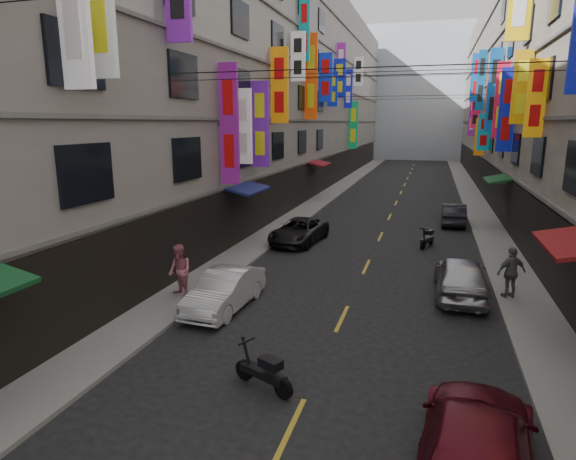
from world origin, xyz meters
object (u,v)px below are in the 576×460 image
Objects in this scene: car_left_far at (299,231)px; pedestrian_rfar at (511,272)px; pedestrian_lfar at (180,271)px; car_right_far at (453,214)px; scooter_far_right at (428,239)px; car_left_mid at (225,290)px; scooter_crossing at (264,372)px; car_right_near at (476,446)px; car_right_mid at (461,277)px.

pedestrian_rfar is (9.44, -6.02, 0.41)m from car_left_far.
car_right_far is at bearing 90.79° from pedestrian_lfar.
scooter_far_right is 6.39m from car_right_far.
scooter_crossing is at bearing -53.67° from car_left_mid.
car_left_far is 10.77m from car_right_far.
car_right_near is at bearing 51.07° from pedestrian_rfar.
pedestrian_lfar reaches higher than car_left_mid.
car_left_far is at bearing -57.95° from car_right_near.
scooter_far_right is 0.43× the size of car_left_mid.
pedestrian_lfar is 1.03× the size of pedestrian_rfar.
scooter_crossing is 4.91m from car_right_near.
scooter_far_right is 0.44× the size of car_right_far.
pedestrian_rfar is at bearing -13.83° from scooter_crossing.
pedestrian_lfar is at bearing -11.93° from pedestrian_rfar.
scooter_far_right is 13.30m from pedestrian_lfar.
car_left_far is at bearing 42.33° from car_right_far.
car_left_mid is 0.91× the size of car_right_mid.
car_right_far is (0.47, 23.11, -0.05)m from car_right_near.
car_right_near reaches higher than car_left_far.
pedestrian_lfar is (-9.64, -3.17, 0.32)m from car_right_mid.
scooter_crossing is 10.35m from pedestrian_rfar.
scooter_crossing is 9.31m from car_right_mid.
scooter_crossing is 0.91× the size of pedestrian_rfar.
car_right_far is (5.03, 21.30, 0.22)m from scooter_crossing.
pedestrian_rfar reaches higher than car_left_far.
pedestrian_lfar is (-1.88, 0.36, 0.40)m from car_left_mid.
scooter_crossing is at bearing 76.98° from car_right_far.
car_left_mid is at bearing 20.93° from pedestrian_lfar.
scooter_far_right is 0.40× the size of car_right_mid.
car_left_mid reaches higher than car_right_far.
car_left_far is 1.03× the size of car_right_mid.
car_right_near is (1.00, -16.89, 0.27)m from scooter_far_right.
pedestrian_rfar reaches higher than scooter_crossing.
car_right_near is at bearing 88.08° from car_right_mid.
scooter_crossing is 0.42× the size of car_left_mid.
car_left_mid is 10.11m from pedestrian_rfar.
scooter_far_right is at bearing -80.77° from car_right_mid.
car_left_far is at bearing 92.58° from car_left_mid.
car_right_far is at bearing -111.79° from pedestrian_rfar.
scooter_crossing is at bearing 23.27° from pedestrian_rfar.
pedestrian_lfar is 11.78m from pedestrian_rfar.
car_right_far is at bearing -91.60° from car_right_mid.
car_right_far is at bearing 11.63° from scooter_crossing.
pedestrian_rfar is (1.68, 0.08, 0.29)m from car_right_mid.
pedestrian_rfar reaches higher than car_right_near.
car_right_mid is 1.71m from pedestrian_rfar.
car_right_near is 1.22× the size of car_right_far.
car_right_mid is (7.76, -6.10, 0.12)m from car_left_far.
scooter_far_right is at bearing -95.51° from pedestrian_rfar.
scooter_far_right is at bearing -79.93° from car_right_near.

